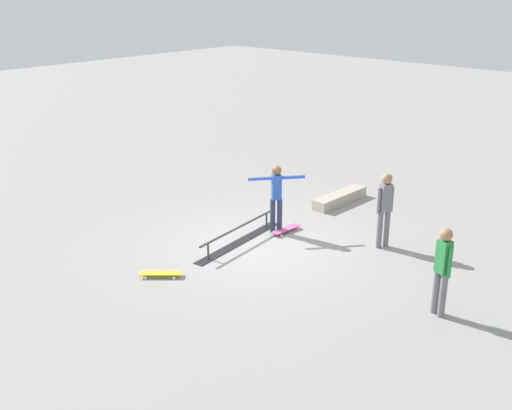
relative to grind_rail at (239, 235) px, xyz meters
The scene contains 8 objects.
ground_plane 0.47m from the grind_rail, 116.02° to the left, with size 60.00×60.00×0.00m, color gray.
grind_rail is the anchor object (origin of this frame).
skate_ledge 3.58m from the grind_rail, behind, with size 1.83×0.39×0.26m, color #B2A893.
skater_main 1.26m from the grind_rail, 167.80° to the left, with size 1.04×0.85×1.58m.
skateboard_main 1.21m from the grind_rail, 161.60° to the left, with size 0.81×0.29×0.09m.
bystander_green_shirt 4.69m from the grind_rail, 91.15° to the left, with size 0.24×0.36×1.60m.
bystander_grey_shirt 3.18m from the grind_rail, 128.13° to the left, with size 0.36×0.28×1.65m.
loose_skateboard_yellow 2.21m from the grind_rail, ahead, with size 0.69×0.73×0.09m.
Camera 1 is at (9.02, 8.17, 5.42)m, focal length 43.05 mm.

